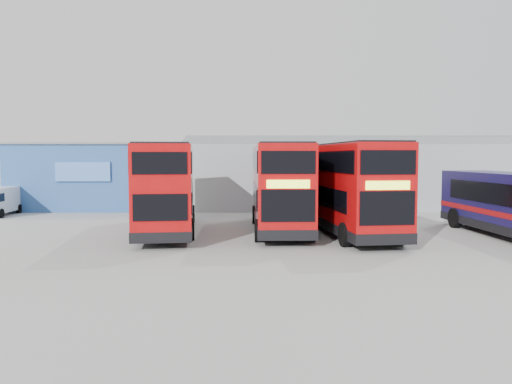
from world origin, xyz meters
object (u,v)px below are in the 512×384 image
maintenance_shed (366,174)px  double_decker_centre (279,188)px  office_block (100,175)px  double_decker_right (347,189)px  double_decker_left (167,189)px

maintenance_shed → double_decker_centre: 17.07m
office_block → double_decker_right: 22.25m
double_decker_right → office_block: bearing=134.3°
double_decker_left → double_decker_right: 9.59m
double_decker_left → double_decker_right: double_decker_right is taller
office_block → maintenance_shed: bearing=5.2°
office_block → double_decker_left: size_ratio=1.08×
office_block → double_decker_centre: size_ratio=1.09×
double_decker_left → double_decker_right: bearing=170.5°
office_block → double_decker_right: office_block is taller
office_block → double_decker_left: bearing=-60.6°
double_decker_left → double_decker_centre: 6.10m
double_decker_centre → double_decker_right: size_ratio=0.98×
maintenance_shed → double_decker_right: bearing=-106.6°
office_block → double_decker_centre: (13.71, -12.91, -0.22)m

